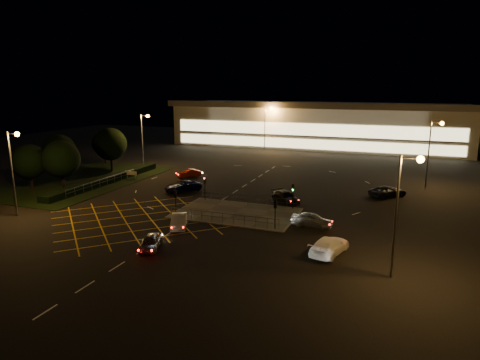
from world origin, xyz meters
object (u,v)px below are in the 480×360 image
(signal_se, at_px, (275,208))
(signal_ne, at_px, (293,191))
(car_east_grey, at_px, (388,191))
(car_near_silver, at_px, (151,242))
(car_approach_white, at_px, (329,246))
(car_queue_white, at_px, (179,221))
(car_circ_red, at_px, (189,173))
(signal_sw, at_px, (175,198))
(car_far_dkgrey, at_px, (286,197))
(car_left_blue, at_px, (183,186))
(signal_nw, at_px, (205,183))
(car_right_silver, at_px, (312,220))

(signal_se, xyz_separation_m, signal_ne, (0.00, 7.99, 0.00))
(signal_ne, xyz_separation_m, car_east_grey, (10.87, 10.80, -1.62))
(car_near_silver, height_order, car_approach_white, car_approach_white)
(car_near_silver, height_order, car_queue_white, car_queue_white)
(car_queue_white, relative_size, car_circ_red, 1.12)
(car_east_grey, bearing_deg, signal_sw, 85.06)
(car_near_silver, distance_m, car_far_dkgrey, 21.93)
(car_near_silver, xyz_separation_m, car_east_grey, (20.33, 28.30, 0.06))
(car_left_blue, xyz_separation_m, car_approach_white, (23.74, -16.31, 0.04))
(signal_se, xyz_separation_m, car_near_silver, (-9.45, -9.51, -1.68))
(signal_sw, height_order, signal_se, same)
(car_far_dkgrey, bearing_deg, signal_ne, -108.15)
(signal_nw, relative_size, car_queue_white, 0.71)
(car_queue_white, relative_size, car_right_silver, 0.98)
(signal_se, relative_size, signal_nw, 1.00)
(signal_ne, height_order, car_queue_white, signal_ne)
(signal_ne, height_order, car_far_dkgrey, signal_ne)
(car_approach_white, bearing_deg, car_right_silver, -52.34)
(car_left_blue, relative_size, car_circ_red, 1.36)
(car_near_silver, height_order, car_far_dkgrey, car_far_dkgrey)
(signal_sw, height_order, car_east_grey, signal_sw)
(signal_nw, xyz_separation_m, car_near_silver, (2.55, -17.50, -1.68))
(car_left_blue, distance_m, car_circ_red, 9.93)
(car_left_blue, bearing_deg, car_east_grey, 48.93)
(signal_nw, relative_size, car_right_silver, 0.69)
(car_approach_white, bearing_deg, signal_ne, -48.31)
(car_queue_white, height_order, car_approach_white, car_approach_white)
(signal_ne, relative_size, car_queue_white, 0.71)
(signal_nw, bearing_deg, signal_sw, -90.00)
(car_left_blue, relative_size, car_approach_white, 0.99)
(car_east_grey, bearing_deg, car_far_dkgrey, 77.52)
(signal_nw, xyz_separation_m, car_left_blue, (-5.21, 3.56, -1.62))
(signal_nw, xyz_separation_m, signal_ne, (12.00, 0.00, 0.00))
(signal_se, xyz_separation_m, car_east_grey, (10.87, 18.79, -1.62))
(signal_nw, height_order, car_circ_red, signal_nw)
(car_near_silver, relative_size, car_approach_white, 0.75)
(signal_nw, xyz_separation_m, car_east_grey, (22.87, 10.80, -1.62))
(signal_sw, relative_size, car_near_silver, 0.78)
(signal_se, distance_m, car_queue_white, 10.57)
(car_right_silver, bearing_deg, car_queue_white, 115.82)
(signal_nw, relative_size, signal_ne, 1.00)
(car_east_grey, distance_m, car_approach_white, 23.95)
(car_far_dkgrey, relative_size, car_approach_white, 0.92)
(car_circ_red, xyz_separation_m, car_approach_white, (27.42, -25.53, 0.14))
(car_queue_white, bearing_deg, car_east_grey, 21.70)
(car_near_silver, bearing_deg, signal_se, 26.67)
(signal_nw, bearing_deg, car_approach_white, -34.54)
(car_approach_white, bearing_deg, car_queue_white, 8.52)
(signal_se, bearing_deg, car_queue_white, 16.74)
(signal_sw, xyz_separation_m, car_near_silver, (2.55, -9.51, -1.68))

